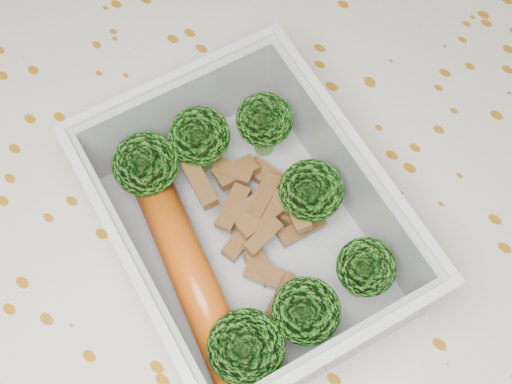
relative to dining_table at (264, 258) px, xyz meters
The scene contains 6 objects.
dining_table is the anchor object (origin of this frame).
tablecloth 0.05m from the dining_table, ahead, with size 1.46×0.96×0.19m.
lunch_container 0.12m from the dining_table, 75.79° to the right, with size 0.24×0.22×0.07m.
broccoli_florets 0.13m from the dining_table, 69.96° to the right, with size 0.19×0.16×0.05m.
meat_pile 0.11m from the dining_table, 61.51° to the right, with size 0.11×0.09×0.03m.
sausage 0.13m from the dining_table, 94.48° to the right, with size 0.15×0.09×0.03m.
Camera 1 is at (0.12, -0.16, 1.19)m, focal length 50.00 mm.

